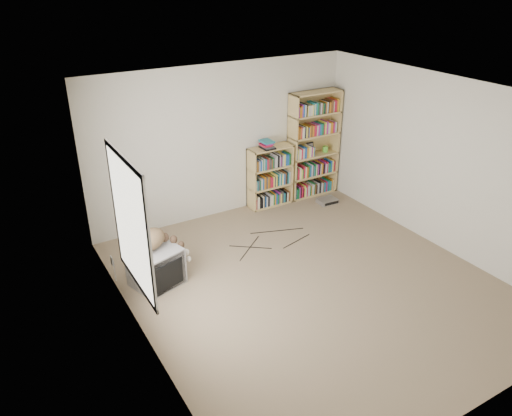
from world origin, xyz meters
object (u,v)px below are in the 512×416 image
cat (155,241)px  dvd_player (327,201)px  bookcase_tall (313,147)px  crt_tv (156,267)px  bookcase_short (269,178)px

cat → dvd_player: size_ratio=2.46×
cat → dvd_player: bearing=-15.2°
bookcase_tall → crt_tv: bearing=-159.1°
crt_tv → dvd_player: bearing=-3.3°
crt_tv → cat: 0.36m
crt_tv → bookcase_tall: size_ratio=0.38×
crt_tv → bookcase_tall: 3.79m
cat → bookcase_short: size_ratio=0.78×
bookcase_tall → bookcase_short: (-0.90, -0.00, -0.40)m
crt_tv → bookcase_tall: (3.49, 1.33, 0.64)m
cat → dvd_player: cat is taller
crt_tv → dvd_player: size_ratio=2.14×
crt_tv → cat: (0.03, 0.04, 0.36)m
bookcase_short → dvd_player: (0.91, -0.49, -0.45)m
bookcase_tall → bookcase_short: bearing=-179.9°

